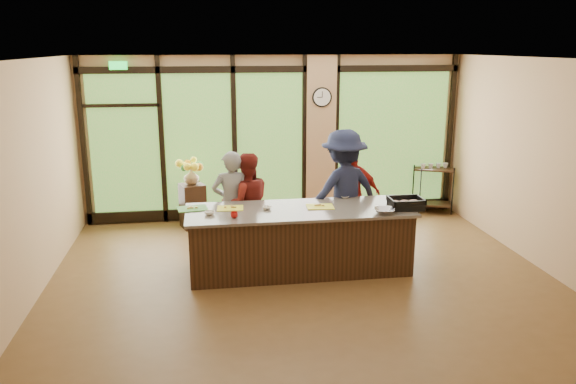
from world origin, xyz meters
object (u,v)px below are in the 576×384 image
object	(u,v)px
bar_cart	(433,183)
roasting_pan	(406,205)
island_base	(299,241)
flower_stand	(193,206)
cook_right	(343,191)
cook_left	(232,204)

from	to	relation	value
bar_cart	roasting_pan	bearing A→B (deg)	-96.48
island_base	flower_stand	world-z (taller)	island_base
island_base	cook_right	distance (m)	1.19
island_base	cook_right	bearing A→B (deg)	40.41
roasting_pan	island_base	bearing A→B (deg)	178.41
cook_right	flower_stand	distance (m)	2.87
island_base	bar_cart	xyz separation A→B (m)	(3.04, 2.45, 0.15)
cook_right	island_base	bearing A→B (deg)	23.78
island_base	cook_right	size ratio (longest dim) A/B	1.60
island_base	cook_left	xyz separation A→B (m)	(-0.92, 0.77, 0.38)
cook_right	flower_stand	bearing A→B (deg)	-49.83
roasting_pan	flower_stand	world-z (taller)	roasting_pan
island_base	flower_stand	xyz separation A→B (m)	(-1.54, 2.23, -0.04)
cook_right	roasting_pan	bearing A→B (deg)	111.47
bar_cart	cook_right	bearing A→B (deg)	-117.96
cook_right	roasting_pan	xyz separation A→B (m)	(0.69, -0.88, -0.00)
island_base	roasting_pan	xyz separation A→B (m)	(1.50, -0.19, 0.52)
cook_right	bar_cart	size ratio (longest dim) A/B	1.97
island_base	roasting_pan	distance (m)	1.60
cook_right	roasting_pan	distance (m)	1.12
island_base	flower_stand	size ratio (longest dim) A/B	3.91
flower_stand	bar_cart	distance (m)	4.59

